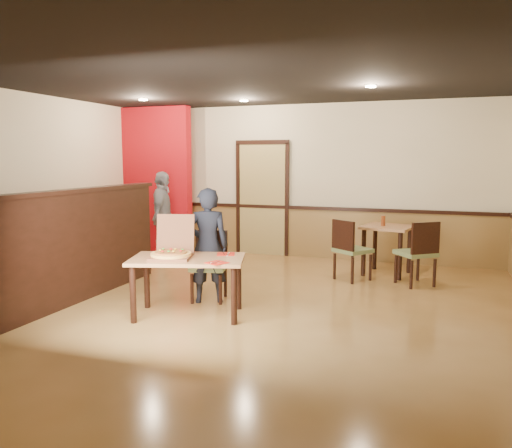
% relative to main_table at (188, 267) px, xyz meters
% --- Properties ---
extents(floor, '(7.00, 7.00, 0.00)m').
position_rel_main_table_xyz_m(floor, '(0.38, 0.41, -0.58)').
color(floor, '#B98748').
rests_on(floor, ground).
extents(ceiling, '(7.00, 7.00, 0.00)m').
position_rel_main_table_xyz_m(ceiling, '(0.38, 0.41, 2.22)').
color(ceiling, black).
rests_on(ceiling, wall_back).
extents(wall_back, '(7.00, 0.00, 7.00)m').
position_rel_main_table_xyz_m(wall_back, '(0.38, 3.91, 0.82)').
color(wall_back, beige).
rests_on(wall_back, floor).
extents(wall_left, '(0.00, 7.00, 7.00)m').
position_rel_main_table_xyz_m(wall_left, '(-3.12, 0.41, 0.82)').
color(wall_left, beige).
rests_on(wall_left, floor).
extents(wainscot_back, '(7.00, 0.04, 0.90)m').
position_rel_main_table_xyz_m(wainscot_back, '(0.38, 3.88, -0.13)').
color(wainscot_back, olive).
rests_on(wainscot_back, floor).
extents(chair_rail_back, '(7.00, 0.06, 0.06)m').
position_rel_main_table_xyz_m(chair_rail_back, '(0.38, 3.86, 0.34)').
color(chair_rail_back, black).
rests_on(chair_rail_back, wall_back).
extents(back_door, '(0.90, 0.06, 2.10)m').
position_rel_main_table_xyz_m(back_door, '(-0.42, 3.87, 0.47)').
color(back_door, tan).
rests_on(back_door, wall_back).
extents(booth_partition, '(0.20, 3.10, 1.44)m').
position_rel_main_table_xyz_m(booth_partition, '(-1.62, 0.21, 0.15)').
color(booth_partition, black).
rests_on(booth_partition, floor).
extents(red_accent_panel, '(1.60, 0.20, 2.78)m').
position_rel_main_table_xyz_m(red_accent_panel, '(-2.52, 3.41, 0.82)').
color(red_accent_panel, '#AE0C15').
rests_on(red_accent_panel, floor).
extents(spot_a, '(0.14, 0.14, 0.02)m').
position_rel_main_table_xyz_m(spot_a, '(-1.92, 2.21, 2.20)').
color(spot_a, '#F4E6AB').
rests_on(spot_a, ceiling).
extents(spot_b, '(0.14, 0.14, 0.02)m').
position_rel_main_table_xyz_m(spot_b, '(-0.42, 2.91, 2.20)').
color(spot_b, '#F4E6AB').
rests_on(spot_b, ceiling).
extents(spot_c, '(0.14, 0.14, 0.02)m').
position_rel_main_table_xyz_m(spot_c, '(1.78, 1.91, 2.20)').
color(spot_c, '#F4E6AB').
rests_on(spot_c, ceiling).
extents(main_table, '(1.45, 1.08, 0.69)m').
position_rel_main_table_xyz_m(main_table, '(0.00, 0.00, 0.00)').
color(main_table, '#B67C4C').
rests_on(main_table, floor).
extents(diner_chair, '(0.53, 0.53, 0.89)m').
position_rel_main_table_xyz_m(diner_chair, '(-0.06, 0.73, -0.10)').
color(diner_chair, olive).
rests_on(diner_chair, floor).
extents(side_chair_left, '(0.64, 0.64, 0.92)m').
position_rel_main_table_xyz_m(side_chair_left, '(1.49, 2.33, -0.08)').
color(side_chair_left, olive).
rests_on(side_chair_left, floor).
extents(side_chair_right, '(0.65, 0.65, 0.94)m').
position_rel_main_table_xyz_m(side_chair_right, '(2.47, 2.33, -0.07)').
color(side_chair_right, olive).
rests_on(side_chair_right, floor).
extents(side_table, '(0.85, 0.85, 0.77)m').
position_rel_main_table_xyz_m(side_table, '(1.98, 2.94, 0.01)').
color(side_table, '#B67C4C').
rests_on(side_table, floor).
extents(diner, '(0.63, 0.55, 1.46)m').
position_rel_main_table_xyz_m(diner, '(-0.02, 0.59, 0.15)').
color(diner, black).
rests_on(diner, floor).
extents(passerby, '(0.67, 1.01, 1.59)m').
position_rel_main_table_xyz_m(passerby, '(-1.92, 2.74, 0.21)').
color(passerby, gray).
rests_on(passerby, floor).
extents(pizza_box, '(0.58, 0.64, 0.47)m').
position_rel_main_table_xyz_m(pizza_box, '(-0.17, -0.05, 0.17)').
color(pizza_box, brown).
rests_on(pizza_box, main_table).
extents(pizza, '(0.49, 0.49, 0.03)m').
position_rel_main_table_xyz_m(pizza, '(-0.16, -0.10, 0.16)').
color(pizza, '#F1B557').
rests_on(pizza, pizza_box).
extents(napkin_near, '(0.27, 0.27, 0.01)m').
position_rel_main_table_xyz_m(napkin_near, '(0.44, -0.16, 0.11)').
color(napkin_near, red).
rests_on(napkin_near, main_table).
extents(napkin_far, '(0.27, 0.27, 0.01)m').
position_rel_main_table_xyz_m(napkin_far, '(0.34, 0.33, 0.11)').
color(napkin_far, red).
rests_on(napkin_far, main_table).
extents(condiment, '(0.07, 0.07, 0.16)m').
position_rel_main_table_xyz_m(condiment, '(1.91, 2.92, 0.27)').
color(condiment, brown).
rests_on(condiment, side_table).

